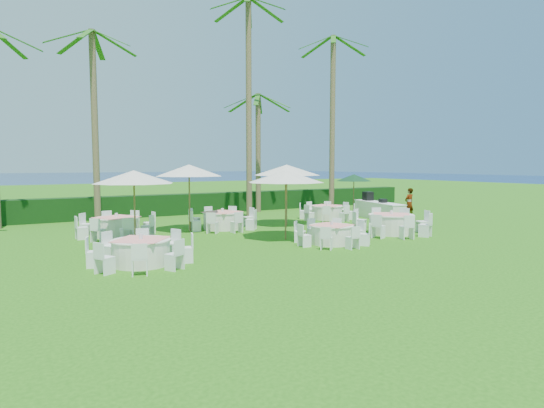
# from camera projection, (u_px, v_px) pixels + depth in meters

# --- Properties ---
(ground) EXTENTS (120.00, 120.00, 0.00)m
(ground) POSITION_uv_depth(u_px,v_px,m) (292.00, 246.00, 16.46)
(ground) COLOR #1F5C0F
(ground) RESTS_ON ground
(hedge) EXTENTS (34.00, 1.00, 1.20)m
(hedge) POSITION_uv_depth(u_px,v_px,m) (180.00, 204.00, 26.68)
(hedge) COLOR black
(hedge) RESTS_ON ground
(ocean) EXTENTS (260.00, 260.00, 0.00)m
(ocean) POSITION_uv_depth(u_px,v_px,m) (47.00, 177.00, 103.80)
(ocean) COLOR #07204A
(ocean) RESTS_ON ground
(banquet_table_a) EXTENTS (2.99, 2.99, 0.92)m
(banquet_table_a) POSITION_uv_depth(u_px,v_px,m) (141.00, 251.00, 13.29)
(banquet_table_a) COLOR silver
(banquet_table_a) RESTS_ON ground
(banquet_table_b) EXTENTS (2.80, 2.80, 0.86)m
(banquet_table_b) POSITION_uv_depth(u_px,v_px,m) (332.00, 234.00, 16.81)
(banquet_table_b) COLOR silver
(banquet_table_b) RESTS_ON ground
(banquet_table_c) EXTENTS (3.25, 3.25, 1.00)m
(banquet_table_c) POSITION_uv_depth(u_px,v_px,m) (391.00, 223.00, 19.26)
(banquet_table_c) COLOR silver
(banquet_table_c) RESTS_ON ground
(banquet_table_d) EXTENTS (3.16, 3.16, 0.96)m
(banquet_table_d) POSITION_uv_depth(u_px,v_px,m) (117.00, 226.00, 18.57)
(banquet_table_d) COLOR silver
(banquet_table_d) RESTS_ON ground
(banquet_table_e) EXTENTS (3.13, 3.13, 0.95)m
(banquet_table_e) POSITION_uv_depth(u_px,v_px,m) (223.00, 220.00, 20.68)
(banquet_table_e) COLOR silver
(banquet_table_e) RESTS_ON ground
(banquet_table_f) EXTENTS (2.95, 2.95, 0.90)m
(banquet_table_f) POSITION_uv_depth(u_px,v_px,m) (327.00, 212.00, 24.37)
(banquet_table_f) COLOR silver
(banquet_table_f) RESTS_ON ground
(umbrella_a) EXTENTS (2.89, 2.89, 2.73)m
(umbrella_a) POSITION_uv_depth(u_px,v_px,m) (134.00, 177.00, 16.25)
(umbrella_a) COLOR brown
(umbrella_a) RESTS_ON ground
(umbrella_b) EXTENTS (3.01, 3.01, 2.70)m
(umbrella_b) POSITION_uv_depth(u_px,v_px,m) (286.00, 177.00, 17.62)
(umbrella_b) COLOR brown
(umbrella_b) RESTS_ON ground
(umbrella_c) EXTENTS (2.98, 2.98, 2.93)m
(umbrella_c) POSITION_uv_depth(u_px,v_px,m) (189.00, 170.00, 19.69)
(umbrella_c) COLOR brown
(umbrella_c) RESTS_ON ground
(umbrella_d) EXTENTS (3.21, 3.21, 2.92)m
(umbrella_d) POSITION_uv_depth(u_px,v_px,m) (287.00, 170.00, 21.64)
(umbrella_d) COLOR brown
(umbrella_d) RESTS_ON ground
(umbrella_green) EXTENTS (2.07, 2.07, 2.36)m
(umbrella_green) POSITION_uv_depth(u_px,v_px,m) (354.00, 178.00, 26.83)
(umbrella_green) COLOR brown
(umbrella_green) RESTS_ON ground
(buffet_table) EXTENTS (1.67, 4.03, 1.40)m
(buffet_table) POSITION_uv_depth(u_px,v_px,m) (378.00, 210.00, 24.49)
(buffet_table) COLOR silver
(buffet_table) RESTS_ON ground
(staff_person) EXTENTS (0.64, 0.45, 1.65)m
(staff_person) POSITION_uv_depth(u_px,v_px,m) (409.00, 203.00, 24.72)
(staff_person) COLOR gray
(staff_person) RESTS_ON ground
(palm_b) EXTENTS (4.40, 4.16, 9.49)m
(palm_b) POSITION_uv_depth(u_px,v_px,m) (95.00, 118.00, 22.40)
(palm_b) COLOR brown
(palm_b) RESTS_ON ground
(palm_c) EXTENTS (4.40, 3.96, 11.93)m
(palm_c) POSITION_uv_depth(u_px,v_px,m) (249.00, 100.00, 24.89)
(palm_c) COLOR brown
(palm_c) RESTS_ON ground
(palm_d) EXTENTS (4.41, 4.03, 7.25)m
(palm_d) POSITION_uv_depth(u_px,v_px,m) (258.00, 146.00, 27.87)
(palm_d) COLOR brown
(palm_d) RESTS_ON ground
(palm_e) EXTENTS (4.39, 4.19, 10.48)m
(palm_e) POSITION_uv_depth(u_px,v_px,m) (332.00, 118.00, 26.97)
(palm_e) COLOR brown
(palm_e) RESTS_ON ground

